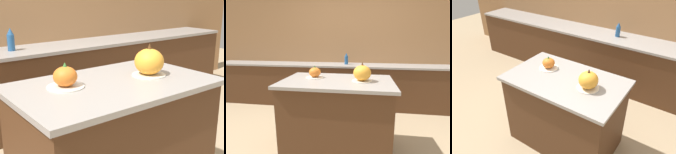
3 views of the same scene
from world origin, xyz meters
The scene contains 7 objects.
ground_plane centered at (0.00, 0.00, 0.00)m, with size 12.00×12.00×0.00m, color tan.
wall_back centered at (0.00, 1.91, 1.25)m, with size 8.00×0.06×2.50m.
kitchen_island centered at (0.00, 0.00, 0.46)m, with size 1.29×0.79×0.92m.
back_counter centered at (0.00, 1.58, 0.44)m, with size 6.00×0.60×0.88m.
pumpkin_cake_left centered at (-0.30, 0.09, 0.98)m, with size 0.23×0.23×0.15m.
pumpkin_cake_right centered at (0.29, -0.02, 1.01)m, with size 0.23×0.23×0.22m.
bottle_tall centered at (-0.07, 1.61, 0.99)m, with size 0.07×0.07×0.23m.
Camera 2 is at (0.31, -1.97, 1.38)m, focal length 28.00 mm.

